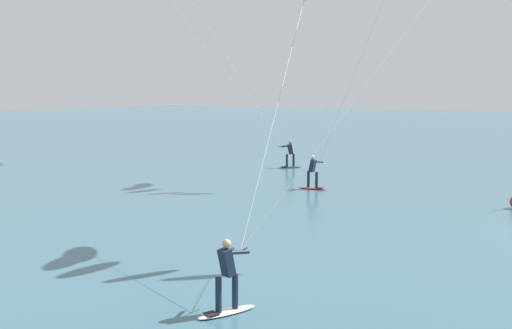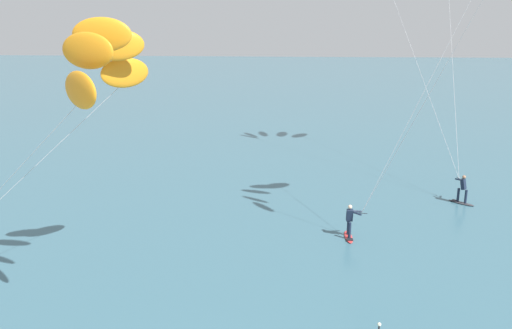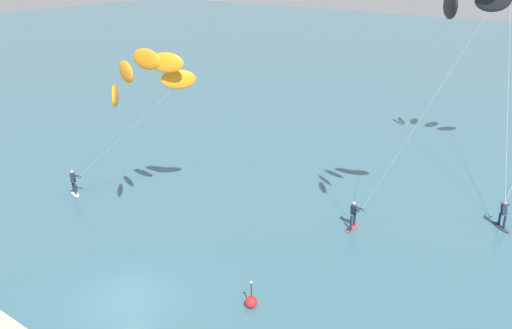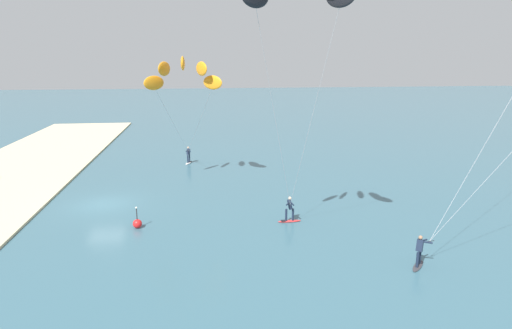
{
  "view_description": "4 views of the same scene",
  "coord_description": "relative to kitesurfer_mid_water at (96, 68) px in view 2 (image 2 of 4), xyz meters",
  "views": [
    {
      "loc": [
        -23.35,
        -2.43,
        4.95
      ],
      "look_at": [
        -0.85,
        12.06,
        1.82
      ],
      "focal_mm": 46.2,
      "sensor_mm": 36.0,
      "label": 1
    },
    {
      "loc": [
        2.02,
        -11.53,
        10.52
      ],
      "look_at": [
        0.43,
        13.53,
        3.31
      ],
      "focal_mm": 37.47,
      "sensor_mm": 36.0,
      "label": 2
    },
    {
      "loc": [
        17.42,
        -13.29,
        15.1
      ],
      "look_at": [
        -0.13,
        9.98,
        3.55
      ],
      "focal_mm": 38.26,
      "sensor_mm": 36.0,
      "label": 3
    },
    {
      "loc": [
        30.91,
        7.17,
        10.27
      ],
      "look_at": [
        1.64,
        10.77,
        3.02
      ],
      "focal_mm": 30.74,
      "sensor_mm": 36.0,
      "label": 4
    }
  ],
  "objects": [
    {
      "name": "kitesurfer_mid_water",
      "position": [
        0.0,
        0.0,
        0.0
      ],
      "size": [
        9.62,
        6.12,
        10.35
      ],
      "color": "white",
      "rests_on": "ground"
    }
  ]
}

